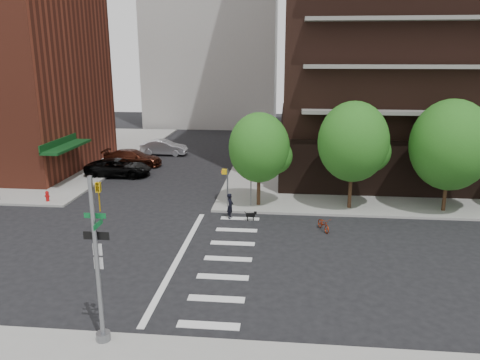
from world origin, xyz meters
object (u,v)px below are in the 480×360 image
at_px(fire_hydrant, 47,196).
at_px(parked_car_maroon, 133,158).
at_px(parked_car_silver, 164,147).
at_px(parked_car_black, 118,168).
at_px(traffic_signal, 99,274).
at_px(dog_walker, 230,206).
at_px(scooter, 324,224).

relative_size(fire_hydrant, parked_car_maroon, 0.14).
height_order(fire_hydrant, parked_car_maroon, parked_car_maroon).
bearing_deg(parked_car_silver, parked_car_black, 170.31).
distance_m(parked_car_black, parked_car_maroon, 3.75).
bearing_deg(traffic_signal, fire_hydrant, 123.26).
height_order(parked_car_black, parked_car_maroon, parked_car_maroon).
relative_size(parked_car_silver, dog_walker, 2.89).
distance_m(parked_car_maroon, dog_walker, 16.92).
xyz_separation_m(traffic_signal, parked_car_maroon, (-7.73, 26.70, -1.93)).
bearing_deg(traffic_signal, scooter, 54.56).
bearing_deg(traffic_signal, parked_car_maroon, 106.15).
relative_size(fire_hydrant, parked_car_silver, 0.16).
relative_size(traffic_signal, dog_walker, 3.71).
relative_size(parked_car_black, scooter, 3.57).
relative_size(parked_car_maroon, dog_walker, 3.27).
bearing_deg(dog_walker, parked_car_black, 53.67).
distance_m(fire_hydrant, parked_car_black, 7.99).
xyz_separation_m(traffic_signal, dog_walker, (2.86, 13.49, -1.89)).
xyz_separation_m(fire_hydrant, scooter, (18.54, -3.34, -0.16)).
bearing_deg(dog_walker, scooter, -99.81).
bearing_deg(scooter, fire_hydrant, 150.52).
bearing_deg(fire_hydrant, traffic_signal, -56.74).
bearing_deg(parked_car_silver, traffic_signal, -168.67).
xyz_separation_m(traffic_signal, parked_car_black, (-7.73, 22.95, -1.95)).
height_order(traffic_signal, dog_walker, traffic_signal).
bearing_deg(scooter, parked_car_black, 126.64).
distance_m(parked_car_maroon, scooter, 21.94).
bearing_deg(parked_car_black, traffic_signal, -164.00).
xyz_separation_m(fire_hydrant, parked_car_black, (2.30, 7.65, 0.20)).
bearing_deg(parked_car_silver, scooter, -143.21).
bearing_deg(parked_car_black, parked_car_silver, -12.71).
bearing_deg(traffic_signal, dog_walker, 78.05).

